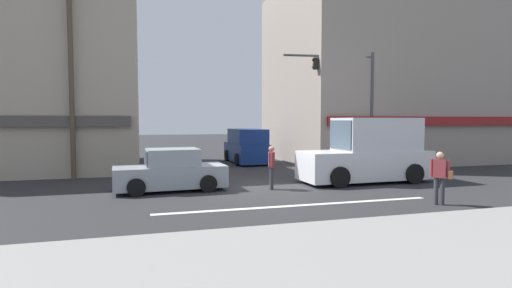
% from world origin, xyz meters
% --- Properties ---
extents(ground_plane, '(120.00, 120.00, 0.00)m').
position_xyz_m(ground_plane, '(0.00, 0.00, 0.00)').
color(ground_plane, '#2B2B2D').
extents(lane_marking_stripe, '(9.00, 0.24, 0.01)m').
position_xyz_m(lane_marking_stripe, '(0.00, -3.50, 0.00)').
color(lane_marking_stripe, silver).
rests_on(lane_marking_stripe, ground).
extents(sidewalk_curb, '(40.00, 5.00, 0.16)m').
position_xyz_m(sidewalk_curb, '(0.00, -8.50, 0.08)').
color(sidewalk_curb, gray).
rests_on(sidewalk_curb, ground).
extents(building_left_block, '(12.09, 9.78, 9.99)m').
position_xyz_m(building_left_block, '(-10.90, 9.49, 4.99)').
color(building_left_block, tan).
rests_on(building_left_block, ground).
extents(building_right_corner, '(13.85, 10.54, 11.62)m').
position_xyz_m(building_right_corner, '(11.02, 8.89, 5.81)').
color(building_right_corner, gray).
rests_on(building_right_corner, ground).
extents(street_tree, '(3.59, 3.59, 5.53)m').
position_xyz_m(street_tree, '(7.30, 7.92, 3.72)').
color(street_tree, '#4C3823').
rests_on(street_tree, ground).
extents(utility_pole_near_left, '(1.40, 0.22, 8.96)m').
position_xyz_m(utility_pole_near_left, '(-7.65, 4.44, 4.63)').
color(utility_pole_near_left, brown).
rests_on(utility_pole_near_left, ground).
extents(traffic_light_mast, '(4.87, 0.70, 6.20)m').
position_xyz_m(traffic_light_mast, '(6.07, 3.85, 4.18)').
color(traffic_light_mast, '#47474C').
rests_on(traffic_light_mast, ground).
extents(sedan_parked_curbside, '(4.19, 2.06, 1.58)m').
position_xyz_m(sedan_parked_curbside, '(-3.66, 0.32, 0.71)').
color(sedan_parked_curbside, '#999EA3').
rests_on(sedan_parked_curbside, ground).
extents(van_crossing_center, '(2.07, 4.61, 2.11)m').
position_xyz_m(van_crossing_center, '(1.56, 8.95, 1.01)').
color(van_crossing_center, navy).
rests_on(van_crossing_center, ground).
extents(box_truck_crossing_rightbound, '(5.64, 2.32, 2.75)m').
position_xyz_m(box_truck_crossing_rightbound, '(4.65, 0.09, 1.25)').
color(box_truck_crossing_rightbound, silver).
rests_on(box_truck_crossing_rightbound, ground).
extents(pedestrian_foreground_with_bag, '(0.54, 0.62, 1.67)m').
position_xyz_m(pedestrian_foreground_with_bag, '(4.25, -4.63, 0.95)').
color(pedestrian_foreground_with_bag, '#333338').
rests_on(pedestrian_foreground_with_bag, ground).
extents(pedestrian_mid_crossing, '(0.30, 0.56, 1.67)m').
position_xyz_m(pedestrian_mid_crossing, '(0.06, -0.51, 0.95)').
color(pedestrian_mid_crossing, '#333338').
rests_on(pedestrian_mid_crossing, ground).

